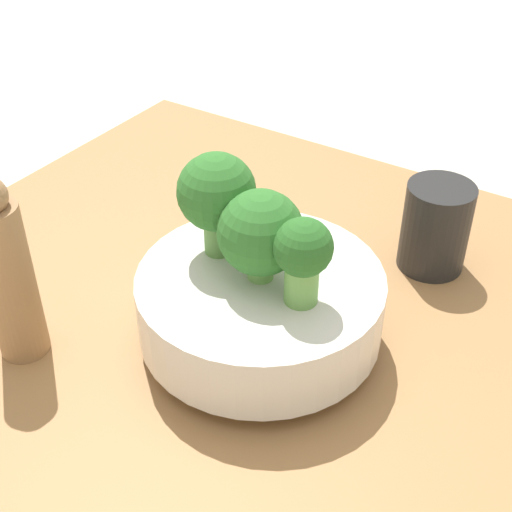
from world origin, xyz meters
TOP-DOWN VIEW (x-y plane):
  - ground_plane at (0.00, 0.00)m, footprint 6.00×6.00m
  - table at (0.00, 0.00)m, footprint 0.80×0.75m
  - bowl at (-0.00, 0.01)m, footprint 0.21×0.21m
  - broccoli_floret_center at (-0.00, 0.01)m, footprint 0.07×0.07m
  - broccoli_floret_right at (0.04, 0.00)m, footprint 0.05×0.05m
  - broccoli_floret_left at (-0.05, 0.02)m, footprint 0.07×0.07m
  - cup at (0.09, 0.20)m, footprint 0.07×0.07m
  - pepper_mill at (-0.17, -0.11)m, footprint 0.04×0.04m

SIDE VIEW (x-z plane):
  - ground_plane at x=0.00m, z-range 0.00..0.00m
  - table at x=0.00m, z-range 0.00..0.04m
  - bowl at x=0.00m, z-range 0.04..0.12m
  - cup at x=0.09m, z-range 0.04..0.13m
  - pepper_mill at x=-0.17m, z-range 0.03..0.21m
  - broccoli_floret_center at x=0.00m, z-range 0.11..0.19m
  - broccoli_floret_right at x=0.04m, z-range 0.12..0.19m
  - broccoli_floret_left at x=-0.05m, z-range 0.12..0.22m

